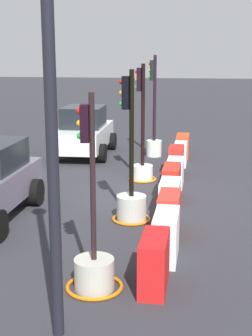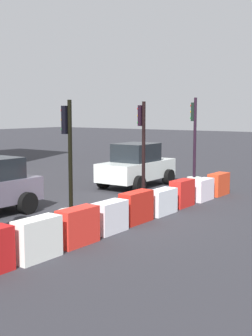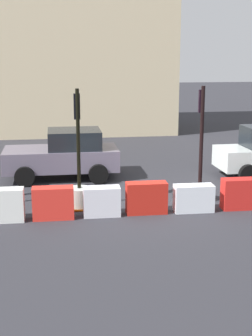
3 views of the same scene
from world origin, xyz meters
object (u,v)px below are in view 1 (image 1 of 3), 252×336
at_px(traffic_light_2, 142,161).
at_px(construction_barrier_0, 154,263).
at_px(construction_barrier_3, 170,198).
at_px(street_lamp_post, 51,103).
at_px(construction_barrier_2, 169,214).
at_px(construction_barrier_7, 180,154).
at_px(construction_barrier_5, 175,173).
at_px(traffic_light_3, 154,135).
at_px(construction_barrier_1, 166,236).
at_px(traffic_light_1, 131,196).
at_px(car_white_van, 84,132).
at_px(traffic_light_0, 94,263).
at_px(construction_barrier_4, 171,183).
at_px(construction_barrier_8, 183,146).
at_px(construction_barrier_6, 176,161).

xyz_separation_m(traffic_light_2, construction_barrier_0, (-7.03, -0.99, -0.14)).
height_order(construction_barrier_3, street_lamp_post, street_lamp_post).
height_order(construction_barrier_2, construction_barrier_7, construction_barrier_2).
height_order(construction_barrier_5, street_lamp_post, street_lamp_post).
distance_m(traffic_light_3, construction_barrier_5, 4.23).
bearing_deg(traffic_light_2, construction_barrier_7, -25.71).
distance_m(construction_barrier_1, construction_barrier_7, 8.03).
height_order(traffic_light_1, construction_barrier_2, traffic_light_1).
relative_size(construction_barrier_0, construction_barrier_2, 0.97).
relative_size(construction_barrier_1, construction_barrier_5, 0.98).
xyz_separation_m(construction_barrier_0, car_white_van, (10.45, 3.58, 0.44)).
bearing_deg(traffic_light_3, construction_barrier_0, -174.83).
bearing_deg(traffic_light_2, construction_barrier_0, -171.98).
height_order(traffic_light_1, construction_barrier_5, traffic_light_1).
distance_m(construction_barrier_2, construction_barrier_7, 6.70).
xyz_separation_m(construction_barrier_0, construction_barrier_3, (3.90, -0.03, -0.04)).
bearing_deg(traffic_light_0, car_white_van, 13.74).
bearing_deg(car_white_van, construction_barrier_3, -151.13).
distance_m(traffic_light_0, street_lamp_post, 3.12).
xyz_separation_m(traffic_light_1, construction_barrier_5, (3.21, -0.87, -0.19)).
height_order(construction_barrier_1, construction_barrier_7, construction_barrier_1).
bearing_deg(construction_barrier_4, construction_barrier_8, -1.26).
xyz_separation_m(traffic_light_3, construction_barrier_3, (-6.74, -0.99, -0.40)).
height_order(traffic_light_3, construction_barrier_1, traffic_light_3).
relative_size(traffic_light_1, traffic_light_2, 0.99).
height_order(construction_barrier_3, car_white_van, car_white_van).
xyz_separation_m(traffic_light_0, construction_barrier_6, (8.07, -0.99, -0.01)).
distance_m(traffic_light_0, construction_barrier_5, 6.78).
height_order(traffic_light_1, traffic_light_2, traffic_light_2).
xyz_separation_m(traffic_light_0, traffic_light_3, (10.79, -0.03, 0.35)).
height_order(construction_barrier_1, car_white_van, car_white_van).
height_order(traffic_light_0, construction_barrier_3, traffic_light_0).
xyz_separation_m(construction_barrier_3, construction_barrier_8, (6.69, -0.09, 0.01)).
relative_size(traffic_light_2, construction_barrier_4, 3.02).
bearing_deg(construction_barrier_6, construction_barrier_5, -178.49).
bearing_deg(street_lamp_post, car_white_van, 11.21).
distance_m(traffic_light_0, construction_barrier_7, 9.49).
relative_size(traffic_light_3, car_white_van, 0.96).
relative_size(traffic_light_0, construction_barrier_3, 3.15).
relative_size(construction_barrier_3, construction_barrier_8, 0.97).
bearing_deg(construction_barrier_1, traffic_light_3, 6.53).
relative_size(traffic_light_3, construction_barrier_2, 3.30).
height_order(construction_barrier_6, construction_barrier_7, construction_barrier_6).
xyz_separation_m(traffic_light_1, traffic_light_2, (3.70, 0.15, 0.01)).
xyz_separation_m(traffic_light_3, construction_barrier_5, (-4.09, -1.00, -0.42)).
height_order(traffic_light_3, construction_barrier_4, traffic_light_3).
distance_m(construction_barrier_4, construction_barrier_8, 5.42).
bearing_deg(construction_barrier_6, traffic_light_2, 131.63).
height_order(traffic_light_0, traffic_light_1, traffic_light_1).
distance_m(construction_barrier_0, car_white_van, 11.05).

